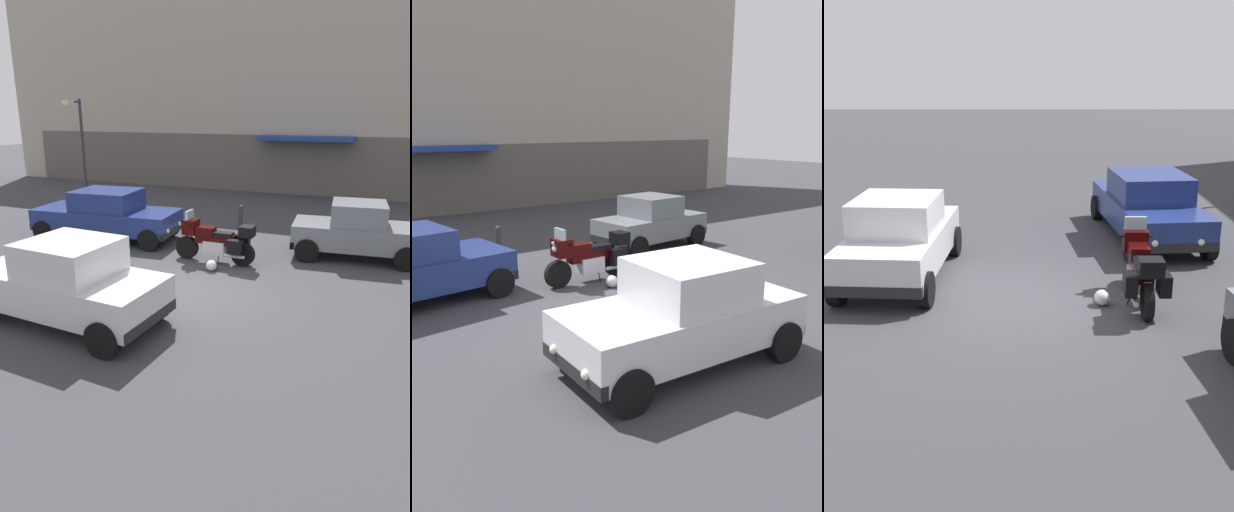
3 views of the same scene
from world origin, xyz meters
The scene contains 7 objects.
ground_plane centered at (0.00, 0.00, 0.00)m, with size 80.00×80.00×0.00m, color #38383D.
building_facade_rear centered at (0.00, 14.69, 5.75)m, with size 34.58×3.40×11.59m.
motorcycle centered at (0.03, 2.26, 0.62)m, with size 2.26×0.77×1.36m.
helmet centered at (0.18, 1.59, 0.14)m, with size 0.28×0.28×0.28m, color silver.
car_hatchback_near centered at (-1.23, -2.17, 0.81)m, with size 3.95×2.00×1.64m.
car_compact_side centered at (3.44, 4.11, 0.77)m, with size 3.58×2.00×1.56m.
bollard_curbside centered at (-0.56, 6.10, 0.43)m, with size 0.16×0.16×0.81m.
Camera 2 is at (-6.39, -7.48, 3.59)m, focal length 36.12 mm.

